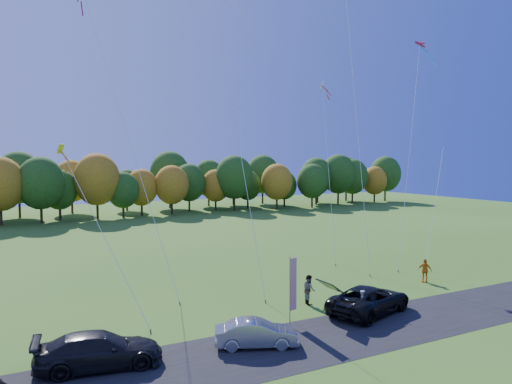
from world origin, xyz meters
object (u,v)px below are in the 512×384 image
silver_sedan (256,333)px  feather_flag (292,283)px  black_suv (370,300)px  person_east (425,270)px

silver_sedan → feather_flag: 4.09m
black_suv → feather_flag: feather_flag is taller
person_east → feather_flag: feather_flag is taller
feather_flag → person_east: bearing=14.1°
silver_sedan → feather_flag: bearing=-38.2°
black_suv → silver_sedan: size_ratio=1.46×
person_east → feather_flag: 14.60m
black_suv → person_east: (8.77, 3.86, 0.05)m
black_suv → person_east: bearing=-83.3°
black_suv → person_east: person_east is taller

